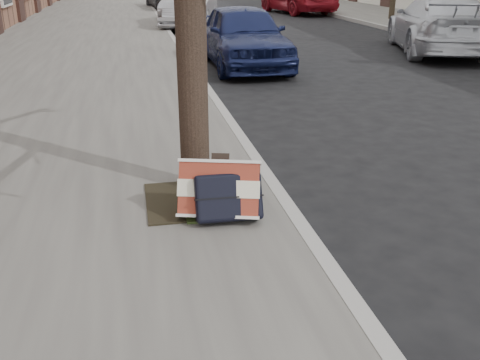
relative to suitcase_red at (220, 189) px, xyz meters
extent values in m
cube|color=slate|center=(-1.85, 14.17, -0.30)|extent=(5.00, 70.00, 0.12)
cube|color=slate|center=(9.65, 14.17, -0.30)|extent=(4.00, 70.00, 0.12)
cube|color=black|center=(-0.15, 0.37, -0.23)|extent=(0.85, 0.85, 0.02)
cube|color=maroon|center=(0.00, 0.00, 0.00)|extent=(0.70, 0.50, 0.48)
cube|color=black|center=(0.06, -0.07, -0.04)|extent=(0.53, 0.32, 0.41)
imported|color=#131A43|center=(1.71, 7.26, 0.28)|extent=(1.52, 3.75, 1.28)
imported|color=#A0A1A7|center=(1.51, 15.11, 0.34)|extent=(2.48, 4.52, 1.41)
imported|color=#B3B6BC|center=(6.70, 8.22, 0.31)|extent=(3.21, 4.98, 1.34)
camera|label=1|loc=(-0.61, -3.82, 1.65)|focal=40.00mm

